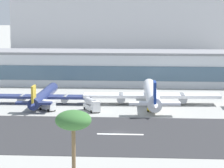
# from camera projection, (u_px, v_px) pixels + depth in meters

# --- Properties ---
(ground_plane) EXTENTS (1400.00, 1400.00, 0.00)m
(ground_plane) POSITION_uv_depth(u_px,v_px,m) (119.00, 133.00, 145.00)
(ground_plane) COLOR #9E9E99
(runway_strip) EXTENTS (800.00, 42.67, 0.08)m
(runway_strip) POSITION_uv_depth(u_px,v_px,m) (118.00, 134.00, 142.90)
(runway_strip) COLOR #2D2D30
(runway_strip) RESTS_ON ground_plane
(runway_centreline_dash_4) EXTENTS (12.00, 1.20, 0.01)m
(runway_centreline_dash_4) POSITION_uv_depth(u_px,v_px,m) (120.00, 134.00, 142.86)
(runway_centreline_dash_4) COLOR white
(runway_centreline_dash_4) RESTS_ON runway_strip
(terminal_building) EXTENTS (154.17, 20.98, 13.92)m
(terminal_building) POSITION_uv_depth(u_px,v_px,m) (109.00, 68.00, 230.73)
(terminal_building) COLOR silver
(terminal_building) RESTS_ON ground_plane
(distant_hotel_block) EXTENTS (147.69, 24.22, 43.33)m
(distant_hotel_block) POSITION_uv_depth(u_px,v_px,m) (123.00, 21.00, 373.20)
(distant_hotel_block) COLOR #BCBCC1
(distant_hotel_block) RESTS_ON ground_plane
(airliner_gold_tail_gate_1) EXTENTS (32.66, 40.61, 8.48)m
(airliner_gold_tail_gate_1) POSITION_uv_depth(u_px,v_px,m) (43.00, 96.00, 185.35)
(airliner_gold_tail_gate_1) COLOR navy
(airliner_gold_tail_gate_1) RESTS_ON ground_plane
(airliner_navy_tail_gate_2) EXTENTS (45.56, 49.71, 10.37)m
(airliner_navy_tail_gate_2) POSITION_uv_depth(u_px,v_px,m) (152.00, 95.00, 184.11)
(airliner_navy_tail_gate_2) COLOR white
(airliner_navy_tail_gate_2) RESTS_ON ground_plane
(service_fuel_truck_0) EXTENTS (6.22, 8.74, 3.95)m
(service_fuel_truck_0) POSITION_uv_depth(u_px,v_px,m) (92.00, 105.00, 173.48)
(service_fuel_truck_0) COLOR white
(service_fuel_truck_0) RESTS_ON ground_plane
(service_baggage_tug_1) EXTENTS (3.47, 3.30, 2.20)m
(service_baggage_tug_1) POSITION_uv_depth(u_px,v_px,m) (153.00, 109.00, 171.74)
(service_baggage_tug_1) COLOR gold
(service_baggage_tug_1) RESTS_ON ground_plane
(service_box_truck_2) EXTENTS (6.04, 5.83, 3.25)m
(service_box_truck_2) POSITION_uv_depth(u_px,v_px,m) (47.00, 105.00, 174.52)
(service_box_truck_2) COLOR white
(service_box_truck_2) RESTS_ON ground_plane
(palm_tree_0) EXTENTS (6.22, 6.22, 15.43)m
(palm_tree_0) POSITION_uv_depth(u_px,v_px,m) (73.00, 122.00, 94.70)
(palm_tree_0) COLOR brown
(palm_tree_0) RESTS_ON ground_plane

